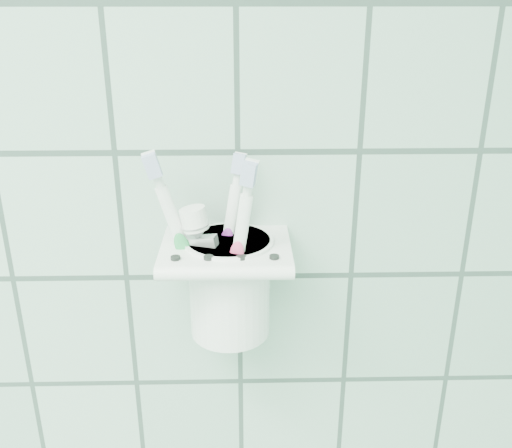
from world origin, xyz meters
TOP-DOWN VIEW (x-y plane):
  - holder_bracket at (0.64, 1.15)m, footprint 0.13×0.11m
  - cup at (0.64, 1.16)m, footprint 0.09×0.09m
  - toothbrush_pink at (0.62, 1.15)m, footprint 0.06×0.02m
  - toothbrush_blue at (0.62, 1.15)m, footprint 0.04×0.04m
  - toothbrush_orange at (0.64, 1.14)m, footprint 0.04×0.03m
  - toothpaste_tube at (0.63, 1.14)m, footprint 0.06×0.04m

SIDE VIEW (x-z plane):
  - cup at x=0.64m, z-range 1.21..1.32m
  - toothpaste_tube at x=0.63m, z-range 1.22..1.37m
  - holder_bracket at x=0.64m, z-range 1.28..1.32m
  - toothbrush_blue at x=0.62m, z-range 1.22..1.41m
  - toothbrush_orange at x=0.64m, z-range 1.21..1.42m
  - toothbrush_pink at x=0.62m, z-range 1.22..1.42m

